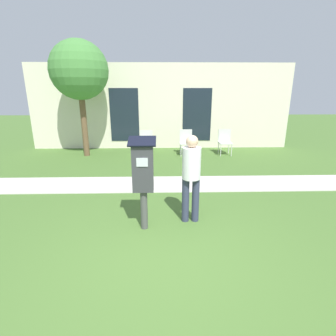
{
  "coord_description": "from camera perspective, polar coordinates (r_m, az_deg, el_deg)",
  "views": [
    {
      "loc": [
        -0.0,
        -3.15,
        2.35
      ],
      "look_at": [
        0.11,
        1.02,
        1.05
      ],
      "focal_mm": 28.0,
      "sensor_mm": 36.0,
      "label": 1
    }
  ],
  "objects": [
    {
      "name": "ground_plane",
      "position": [
        3.93,
        -1.27,
        -19.38
      ],
      "size": [
        40.0,
        40.0,
        0.0
      ],
      "primitive_type": "plane",
      "color": "#476B2D"
    },
    {
      "name": "sidewalk",
      "position": [
        6.59,
        -1.42,
        -3.5
      ],
      "size": [
        12.0,
        1.1,
        0.02
      ],
      "color": "beige",
      "rests_on": "ground"
    },
    {
      "name": "building_facade",
      "position": [
        10.41,
        -1.57,
        13.14
      ],
      "size": [
        10.0,
        0.26,
        3.2
      ],
      "color": "beige",
      "rests_on": "ground"
    },
    {
      "name": "parking_meter",
      "position": [
        4.27,
        -5.44,
        -0.94
      ],
      "size": [
        0.44,
        0.31,
        1.59
      ],
      "color": "#4C4C4C",
      "rests_on": "ground"
    },
    {
      "name": "person_standing",
      "position": [
        4.55,
        5.11,
        -0.96
      ],
      "size": [
        0.32,
        0.32,
        1.58
      ],
      "rotation": [
        0.0,
        0.0,
        0.22
      ],
      "color": "#333851",
      "rests_on": "ground"
    },
    {
      "name": "outdoor_chair_left",
      "position": [
        9.18,
        -4.75,
        5.8
      ],
      "size": [
        0.44,
        0.44,
        0.9
      ],
      "rotation": [
        0.0,
        0.0,
        -0.37
      ],
      "color": "silver",
      "rests_on": "ground"
    },
    {
      "name": "outdoor_chair_middle",
      "position": [
        9.37,
        3.94,
        6.05
      ],
      "size": [
        0.44,
        0.44,
        0.9
      ],
      "rotation": [
        0.0,
        0.0,
        0.34
      ],
      "color": "silver",
      "rests_on": "ground"
    },
    {
      "name": "outdoor_chair_right",
      "position": [
        9.64,
        12.28,
        6.01
      ],
      "size": [
        0.44,
        0.44,
        0.9
      ],
      "rotation": [
        0.0,
        0.0,
        0.28
      ],
      "color": "silver",
      "rests_on": "ground"
    },
    {
      "name": "tree",
      "position": [
        9.53,
        -18.77,
        19.41
      ],
      "size": [
        1.9,
        1.9,
        3.82
      ],
      "color": "brown",
      "rests_on": "ground"
    }
  ]
}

